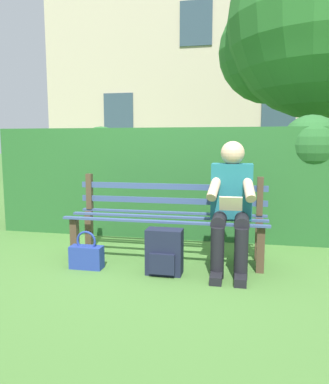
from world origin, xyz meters
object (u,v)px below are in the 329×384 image
at_px(park_bench, 168,217).
at_px(tree, 313,28).
at_px(handbag, 87,256).
at_px(backpack, 164,252).
at_px(person_seated, 231,202).

height_order(park_bench, tree, tree).
xyz_separation_m(tree, handbag, (2.45, 3.43, -2.84)).
bearing_deg(backpack, handbag, 0.14).
bearing_deg(person_seated, tree, -110.10).
bearing_deg(park_bench, tree, -120.90).
relative_size(person_seated, handbag, 3.31).
bearing_deg(handbag, park_bench, -145.52).
bearing_deg(park_bench, backpack, 97.24).
distance_m(park_bench, person_seated, 0.68).
distance_m(park_bench, backpack, 0.52).
relative_size(park_bench, backpack, 4.80).
xyz_separation_m(park_bench, tree, (-1.77, -2.96, 2.54)).
xyz_separation_m(tree, backpack, (1.71, 3.42, -2.76)).
relative_size(park_bench, handbag, 5.48).
distance_m(person_seated, backpack, 0.77).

